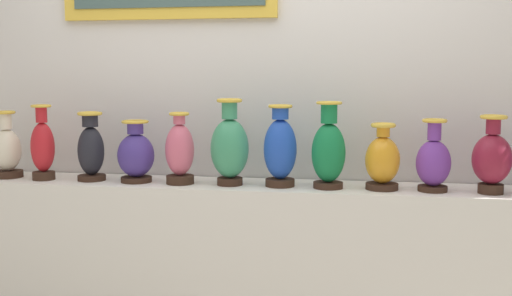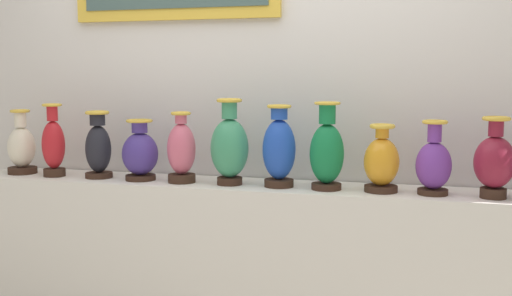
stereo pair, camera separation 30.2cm
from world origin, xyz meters
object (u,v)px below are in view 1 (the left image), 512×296
Objects in this scene: vase_ivory at (7,151)px; vase_indigo at (136,155)px; vase_burgundy at (492,158)px; vase_sapphire at (280,149)px; vase_emerald at (329,151)px; vase_crimson at (43,147)px; vase_rose at (180,152)px; vase_amber at (382,160)px; vase_onyx at (91,149)px; vase_jade at (230,147)px; vase_violet at (433,162)px.

vase_ivory is 0.73m from vase_indigo.
vase_indigo is at bearing 179.15° from vase_burgundy.
vase_sapphire is 0.24m from vase_emerald.
vase_crimson is 1.47m from vase_emerald.
vase_crimson reaches higher than vase_rose.
vase_emerald is (0.97, -0.01, 0.04)m from vase_indigo.
vase_emerald is at bearing 178.90° from vase_burgundy.
vase_indigo is 1.00× the size of vase_amber.
vase_ivory and vase_onyx have the same top height.
vase_rose reaches higher than vase_onyx.
vase_rose is 0.99m from vase_amber.
vase_rose is 0.84× the size of vase_jade.
vase_indigo is 0.79× the size of vase_sapphire.
vase_violet is at bearing 0.11° from vase_crimson.
vase_indigo is at bearing 1.62° from vase_crimson.
vase_rose is (0.23, -0.01, 0.02)m from vase_indigo.
vase_sapphire is at bearing 176.94° from vase_emerald.
vase_emerald reaches higher than vase_onyx.
vase_crimson is at bearing -179.78° from vase_rose.
vase_amber is (1.95, -0.03, -0.00)m from vase_ivory.
vase_jade is at bearing -178.51° from vase_sapphire.
vase_sapphire reaches higher than vase_crimson.
vase_onyx reaches higher than vase_indigo.
vase_rose is at bearing 0.22° from vase_crimson.
vase_burgundy is (1.71, -0.03, 0.02)m from vase_indigo.
vase_amber is 0.49m from vase_burgundy.
vase_sapphire is (1.24, 0.02, 0.01)m from vase_crimson.
vase_amber is 0.93× the size of vase_violet.
vase_burgundy is (1.23, -0.02, -0.03)m from vase_jade.
vase_onyx is at bearing 179.37° from vase_violet.
vase_rose is 1.48m from vase_burgundy.
vase_sapphire is at bearing -0.41° from vase_onyx.
vase_jade is 0.48m from vase_emerald.
vase_amber is (0.99, 0.01, -0.02)m from vase_rose.
vase_jade is 0.97m from vase_violet.
vase_sapphire is at bearing 1.43° from vase_rose.
vase_indigo is (0.25, -0.01, -0.02)m from vase_onyx.
vase_burgundy reaches higher than vase_rose.
vase_ivory is 0.83× the size of vase_jade.
vase_burgundy reaches higher than vase_amber.
vase_crimson reaches higher than vase_violet.
vase_jade reaches higher than vase_onyx.
vase_crimson is 0.98× the size of vase_sapphire.
vase_onyx is (0.25, 0.02, -0.01)m from vase_crimson.
vase_burgundy is at bearing -2.60° from vase_amber.
vase_jade reaches higher than vase_violet.
vase_emerald reaches higher than vase_crimson.
vase_violet is at bearing 176.63° from vase_burgundy.
vase_burgundy is (1.48, -0.01, 0.00)m from vase_rose.
vase_emerald is 0.26m from vase_amber.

